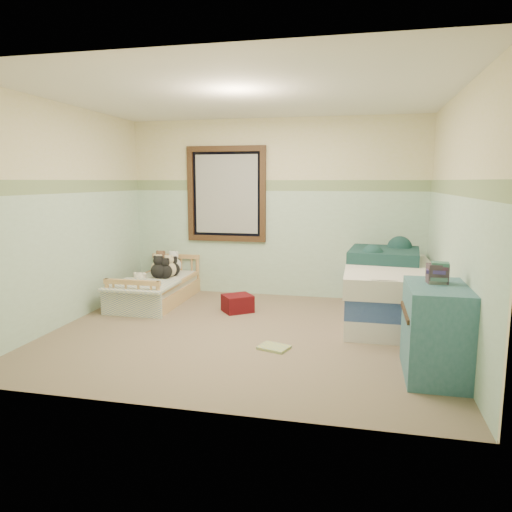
% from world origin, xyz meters
% --- Properties ---
extents(floor, '(4.20, 3.60, 0.02)m').
position_xyz_m(floor, '(0.00, 0.00, -0.01)').
color(floor, '#78674E').
rests_on(floor, ground).
extents(ceiling, '(4.20, 3.60, 0.02)m').
position_xyz_m(ceiling, '(0.00, 0.00, 2.51)').
color(ceiling, silver).
rests_on(ceiling, wall_back).
extents(wall_back, '(4.20, 0.04, 2.50)m').
position_xyz_m(wall_back, '(0.00, 1.80, 1.25)').
color(wall_back, beige).
rests_on(wall_back, floor).
extents(wall_front, '(4.20, 0.04, 2.50)m').
position_xyz_m(wall_front, '(0.00, -1.80, 1.25)').
color(wall_front, beige).
rests_on(wall_front, floor).
extents(wall_left, '(0.04, 3.60, 2.50)m').
position_xyz_m(wall_left, '(-2.10, 0.00, 1.25)').
color(wall_left, beige).
rests_on(wall_left, floor).
extents(wall_right, '(0.04, 3.60, 2.50)m').
position_xyz_m(wall_right, '(2.10, 0.00, 1.25)').
color(wall_right, beige).
rests_on(wall_right, floor).
extents(wainscot_mint, '(4.20, 0.01, 1.50)m').
position_xyz_m(wainscot_mint, '(0.00, 1.79, 0.75)').
color(wainscot_mint, '#A6C7AB').
rests_on(wainscot_mint, floor).
extents(border_strip, '(4.20, 0.01, 0.15)m').
position_xyz_m(border_strip, '(0.00, 1.79, 1.57)').
color(border_strip, '#3B6539').
rests_on(border_strip, wall_back).
extents(window_frame, '(1.16, 0.06, 1.36)m').
position_xyz_m(window_frame, '(-0.70, 1.76, 1.45)').
color(window_frame, black).
rests_on(window_frame, wall_back).
extents(window_blinds, '(0.92, 0.01, 1.12)m').
position_xyz_m(window_blinds, '(-0.70, 1.77, 1.45)').
color(window_blinds, '#B9B9B4').
rests_on(window_blinds, window_frame).
extents(toddler_bed_frame, '(0.74, 1.48, 0.19)m').
position_xyz_m(toddler_bed_frame, '(-1.49, 1.05, 0.10)').
color(toddler_bed_frame, '#B57541').
rests_on(toddler_bed_frame, floor).
extents(toddler_mattress, '(0.68, 1.41, 0.12)m').
position_xyz_m(toddler_mattress, '(-1.49, 1.05, 0.25)').
color(toddler_mattress, silver).
rests_on(toddler_mattress, toddler_bed_frame).
extents(patchwork_quilt, '(0.80, 0.74, 0.03)m').
position_xyz_m(patchwork_quilt, '(-1.49, 0.59, 0.33)').
color(patchwork_quilt, '#758FB8').
rests_on(patchwork_quilt, toddler_mattress).
extents(plush_bed_brown, '(0.22, 0.22, 0.22)m').
position_xyz_m(plush_bed_brown, '(-1.64, 1.55, 0.42)').
color(plush_bed_brown, brown).
rests_on(plush_bed_brown, toddler_mattress).
extents(plush_bed_white, '(0.22, 0.22, 0.22)m').
position_xyz_m(plush_bed_white, '(-1.44, 1.55, 0.42)').
color(plush_bed_white, white).
rests_on(plush_bed_white, toddler_mattress).
extents(plush_bed_tan, '(0.20, 0.20, 0.20)m').
position_xyz_m(plush_bed_tan, '(-1.59, 1.33, 0.41)').
color(plush_bed_tan, beige).
rests_on(plush_bed_tan, toddler_mattress).
extents(plush_bed_dark, '(0.19, 0.19, 0.19)m').
position_xyz_m(plush_bed_dark, '(-1.36, 1.33, 0.41)').
color(plush_bed_dark, black).
rests_on(plush_bed_dark, toddler_mattress).
extents(plush_floor_cream, '(0.28, 0.28, 0.28)m').
position_xyz_m(plush_floor_cream, '(-1.72, 1.00, 0.14)').
color(plush_floor_cream, beige).
rests_on(plush_floor_cream, floor).
extents(plush_floor_tan, '(0.25, 0.25, 0.25)m').
position_xyz_m(plush_floor_tan, '(-1.62, 0.62, 0.12)').
color(plush_floor_tan, beige).
rests_on(plush_floor_tan, floor).
extents(twin_bed_frame, '(0.97, 1.94, 0.22)m').
position_xyz_m(twin_bed_frame, '(1.55, 0.90, 0.11)').
color(twin_bed_frame, silver).
rests_on(twin_bed_frame, floor).
extents(twin_boxspring, '(0.97, 1.94, 0.22)m').
position_xyz_m(twin_boxspring, '(1.55, 0.90, 0.33)').
color(twin_boxspring, navy).
rests_on(twin_boxspring, twin_bed_frame).
extents(twin_mattress, '(1.01, 1.98, 0.22)m').
position_xyz_m(twin_mattress, '(1.55, 0.90, 0.55)').
color(twin_mattress, silver).
rests_on(twin_mattress, twin_boxspring).
extents(teal_blanket, '(0.91, 0.95, 0.14)m').
position_xyz_m(teal_blanket, '(1.50, 1.20, 0.73)').
color(teal_blanket, '#14383B').
rests_on(teal_blanket, twin_mattress).
extents(dresser, '(0.49, 0.78, 0.78)m').
position_xyz_m(dresser, '(1.85, -0.77, 0.39)').
color(dresser, '#2F626C').
rests_on(dresser, floor).
extents(book_stack, '(0.18, 0.14, 0.16)m').
position_xyz_m(book_stack, '(1.85, -0.67, 0.87)').
color(book_stack, brown).
rests_on(book_stack, dresser).
extents(red_pillow, '(0.46, 0.45, 0.22)m').
position_xyz_m(red_pillow, '(-0.29, 0.80, 0.11)').
color(red_pillow, maroon).
rests_on(red_pillow, floor).
extents(floor_book, '(0.34, 0.30, 0.03)m').
position_xyz_m(floor_book, '(0.40, -0.42, 0.01)').
color(floor_book, yellow).
rests_on(floor_book, floor).
extents(extra_plush_0, '(0.22, 0.22, 0.22)m').
position_xyz_m(extra_plush_0, '(-1.49, 1.11, 0.42)').
color(extra_plush_0, black).
rests_on(extra_plush_0, toddler_mattress).
extents(extra_plush_1, '(0.19, 0.19, 0.19)m').
position_xyz_m(extra_plush_1, '(-1.40, 1.14, 0.41)').
color(extra_plush_1, black).
rests_on(extra_plush_1, toddler_mattress).
extents(extra_plush_2, '(0.16, 0.16, 0.16)m').
position_xyz_m(extra_plush_2, '(-1.50, 1.42, 0.39)').
color(extra_plush_2, black).
rests_on(extra_plush_2, toddler_mattress).
extents(extra_plush_3, '(0.21, 0.21, 0.21)m').
position_xyz_m(extra_plush_3, '(-1.39, 1.26, 0.41)').
color(extra_plush_3, beige).
rests_on(extra_plush_3, toddler_mattress).
extents(extra_plush_4, '(0.16, 0.16, 0.16)m').
position_xyz_m(extra_plush_4, '(-1.44, 1.21, 0.39)').
color(extra_plush_4, beige).
rests_on(extra_plush_4, toddler_mattress).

